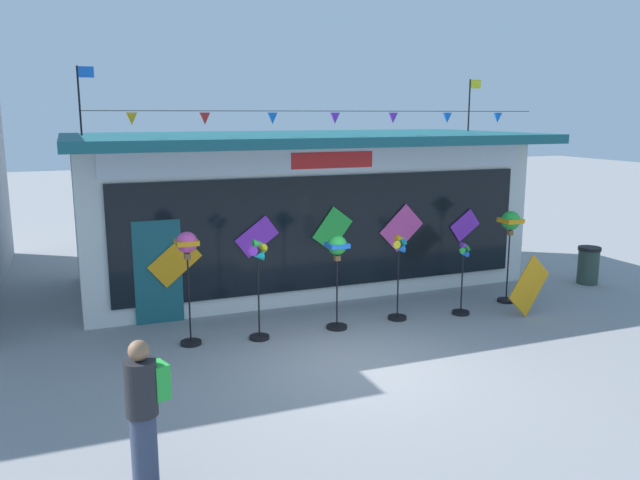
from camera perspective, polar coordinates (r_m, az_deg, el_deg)
name	(u,v)px	position (r m, az deg, el deg)	size (l,w,h in m)	color
ground_plane	(356,364)	(10.45, 3.21, -11.04)	(80.00, 80.00, 0.00)	gray
kite_shop_building	(298,207)	(15.12, -1.95, 2.99)	(10.33, 5.21, 4.91)	silver
wind_spinner_far_left	(187,256)	(11.04, -11.79, -1.37)	(0.37, 0.37, 2.00)	black
wind_spinner_left	(259,276)	(11.21, -5.51, -3.26)	(0.39, 0.36, 1.84)	black
wind_spinner_center_left	(337,257)	(11.69, 1.55, -1.53)	(0.39, 0.39, 1.78)	black
wind_spinner_center_right	(399,269)	(12.38, 7.08, -2.62)	(0.37, 0.37, 1.71)	black
wind_spinner_right	(463,277)	(12.97, 12.67, -3.28)	(0.35, 0.35, 1.49)	black
wind_spinner_far_right	(510,229)	(13.91, 16.66, 0.96)	(0.41, 0.41, 1.97)	black
person_near_camera	(144,412)	(7.16, -15.48, -14.58)	(0.48, 0.38, 1.68)	#333D56
trash_bin	(588,265)	(16.33, 22.89, -2.08)	(0.52, 0.52, 0.88)	#2D4238
display_kite_on_ground	(529,285)	(13.40, 18.23, -3.89)	(0.60, 0.03, 1.10)	orange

